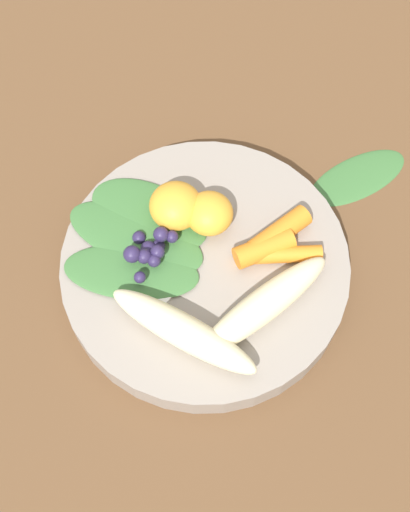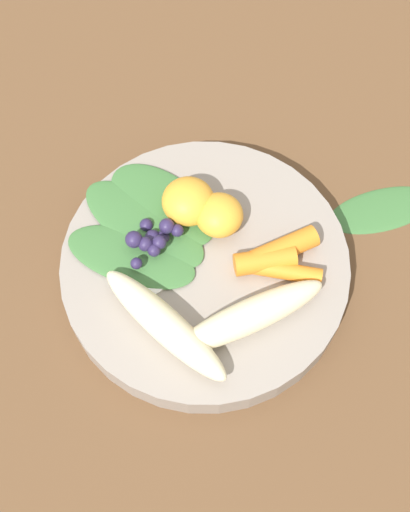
% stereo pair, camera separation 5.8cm
% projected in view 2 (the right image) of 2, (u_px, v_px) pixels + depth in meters
% --- Properties ---
extents(ground_plane, '(2.40, 2.40, 0.00)m').
position_uv_depth(ground_plane, '(205.00, 275.00, 0.62)').
color(ground_plane, brown).
extents(bowl, '(0.25, 0.25, 0.03)m').
position_uv_depth(bowl, '(205.00, 268.00, 0.61)').
color(bowl, gray).
rests_on(bowl, ground_plane).
extents(banana_peeled_left, '(0.14, 0.05, 0.03)m').
position_uv_depth(banana_peeled_left, '(250.00, 316.00, 0.56)').
color(banana_peeled_left, beige).
rests_on(banana_peeled_left, bowl).
extents(banana_peeled_right, '(0.09, 0.13, 0.03)m').
position_uv_depth(banana_peeled_right, '(165.00, 324.00, 0.55)').
color(banana_peeled_right, beige).
rests_on(banana_peeled_right, bowl).
extents(orange_segment_near, '(0.05, 0.05, 0.03)m').
position_uv_depth(orange_segment_near, '(189.00, 201.00, 0.60)').
color(orange_segment_near, '#F4A833').
rests_on(orange_segment_near, bowl).
extents(orange_segment_far, '(0.04, 0.04, 0.03)m').
position_uv_depth(orange_segment_far, '(219.00, 215.00, 0.60)').
color(orange_segment_far, '#F4A833').
rests_on(orange_segment_far, bowl).
extents(carrot_front, '(0.06, 0.04, 0.01)m').
position_uv_depth(carrot_front, '(284.00, 271.00, 0.58)').
color(carrot_front, orange).
rests_on(carrot_front, bowl).
extents(carrot_mid_left, '(0.05, 0.03, 0.02)m').
position_uv_depth(carrot_mid_left, '(265.00, 261.00, 0.58)').
color(carrot_mid_left, orange).
rests_on(carrot_mid_left, bowl).
extents(carrot_mid_right, '(0.06, 0.03, 0.02)m').
position_uv_depth(carrot_mid_right, '(284.00, 248.00, 0.59)').
color(carrot_mid_right, orange).
rests_on(carrot_mid_right, bowl).
extents(blueberry_pile, '(0.05, 0.05, 0.03)m').
position_uv_depth(blueberry_pile, '(152.00, 239.00, 0.59)').
color(blueberry_pile, '#2D234C').
rests_on(blueberry_pile, bowl).
extents(coconut_shred_patch, '(0.04, 0.04, 0.00)m').
position_uv_depth(coconut_shred_patch, '(145.00, 273.00, 0.59)').
color(coconut_shred_patch, white).
rests_on(coconut_shred_patch, bowl).
extents(kale_leaf_left, '(0.11, 0.13, 0.01)m').
position_uv_depth(kale_leaf_left, '(162.00, 204.00, 0.62)').
color(kale_leaf_left, '#3D7038').
rests_on(kale_leaf_left, bowl).
extents(kale_leaf_right, '(0.12, 0.13, 0.01)m').
position_uv_depth(kale_leaf_right, '(144.00, 223.00, 0.61)').
color(kale_leaf_right, '#3D7038').
rests_on(kale_leaf_right, bowl).
extents(kale_leaf_rear, '(0.12, 0.11, 0.01)m').
position_uv_depth(kale_leaf_rear, '(131.00, 257.00, 0.59)').
color(kale_leaf_rear, '#3D7038').
rests_on(kale_leaf_rear, bowl).
extents(kale_leaf_stray, '(0.11, 0.04, 0.01)m').
position_uv_depth(kale_leaf_stray, '(383.00, 209.00, 0.65)').
color(kale_leaf_stray, '#3D7038').
rests_on(kale_leaf_stray, ground_plane).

